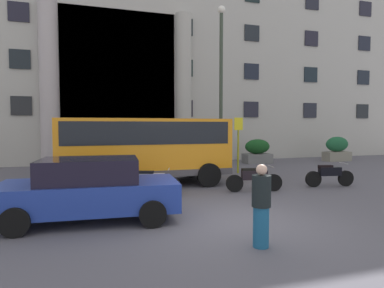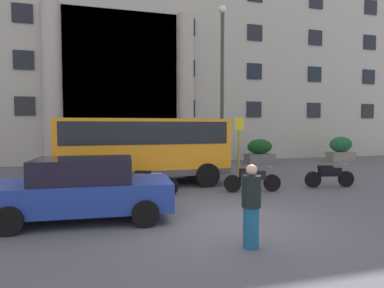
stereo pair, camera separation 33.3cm
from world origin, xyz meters
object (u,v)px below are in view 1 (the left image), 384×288
hedge_planter_far_west (337,149)px  scooter_by_planter (150,182)px  hedge_planter_far_east (189,156)px  motorcycle_near_kerb (253,179)px  parked_sedan_second (90,189)px  pedestrian_child_trailing (261,206)px  motorcycle_far_end (329,175)px  hedge_planter_east (257,152)px  orange_minibus (145,145)px  lamppost_plaza_centre (221,76)px  bus_stop_sign (238,139)px

hedge_planter_far_west → scooter_by_planter: size_ratio=0.90×
hedge_planter_far_east → scooter_by_planter: (-3.49, -7.47, -0.11)m
hedge_planter_far_east → motorcycle_near_kerb: size_ratio=0.74×
parked_sedan_second → pedestrian_child_trailing: pedestrian_child_trailing is taller
hedge_planter_far_west → pedestrian_child_trailing: size_ratio=1.10×
hedge_planter_far_west → motorcycle_far_end: bearing=-132.5°
hedge_planter_far_west → hedge_planter_east: bearing=176.2°
hedge_planter_far_west → motorcycle_far_end: hedge_planter_far_west is taller
orange_minibus → lamppost_plaza_centre: bearing=34.5°
orange_minibus → hedge_planter_far_west: 14.18m
hedge_planter_east → motorcycle_far_end: (-1.12, -7.71, -0.26)m
motorcycle_near_kerb → hedge_planter_east: bearing=71.0°
parked_sedan_second → pedestrian_child_trailing: size_ratio=2.71×
orange_minibus → hedge_planter_far_east: orange_minibus is taller
hedge_planter_east → parked_sedan_second: (-9.70, -9.71, 0.05)m
bus_stop_sign → motorcycle_far_end: size_ratio=1.42×
hedge_planter_far_west → hedge_planter_far_east: 9.97m
bus_stop_sign → scooter_by_planter: (-4.94, -3.86, -1.21)m
motorcycle_far_end → pedestrian_child_trailing: 7.23m
bus_stop_sign → lamppost_plaza_centre: bearing=106.6°
bus_stop_sign → hedge_planter_far_east: bearing=111.8°
bus_stop_sign → parked_sedan_second: bus_stop_sign is taller
hedge_planter_far_east → lamppost_plaza_centre: lamppost_plaza_centre is taller
hedge_planter_far_east → scooter_by_planter: size_ratio=0.77×
pedestrian_child_trailing → hedge_planter_east: bearing=51.6°
bus_stop_sign → hedge_planter_far_east: (-1.45, 3.62, -1.10)m
motorcycle_far_end → lamppost_plaza_centre: bearing=120.8°
bus_stop_sign → hedge_planter_far_west: bearing=20.2°
pedestrian_child_trailing → lamppost_plaza_centre: size_ratio=0.19×
bus_stop_sign → hedge_planter_far_west: bus_stop_sign is taller
hedge_planter_east → motorcycle_near_kerb: size_ratio=0.84×
hedge_planter_far_east → lamppost_plaza_centre: bearing=-65.4°
hedge_planter_far_east → motorcycle_near_kerb: (0.07, -7.83, -0.10)m
hedge_planter_far_west → pedestrian_child_trailing: bearing=-135.2°
hedge_planter_far_west → motorcycle_near_kerb: bearing=-143.4°
orange_minibus → bus_stop_sign: size_ratio=2.36×
orange_minibus → hedge_planter_far_west: (13.29, 4.88, -0.78)m
parked_sedan_second → motorcycle_near_kerb: 5.77m
hedge_planter_far_west → motorcycle_near_kerb: size_ratio=0.87×
parked_sedan_second → scooter_by_planter: bearing=55.6°
motorcycle_far_end → orange_minibus: bearing=168.8°
orange_minibus → lamppost_plaza_centre: size_ratio=0.76×
hedge_planter_east → motorcycle_far_end: 7.80m
orange_minibus → hedge_planter_east: (7.70, 5.26, -0.83)m
pedestrian_child_trailing → lamppost_plaza_centre: 11.48m
scooter_by_planter → lamppost_plaza_centre: (4.55, 5.16, 4.38)m
hedge_planter_far_west → hedge_planter_east: hedge_planter_far_west is taller
orange_minibus → scooter_by_planter: 2.38m
hedge_planter_far_west → hedge_planter_east: 5.60m
motorcycle_far_end → parked_sedan_second: bearing=-157.7°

